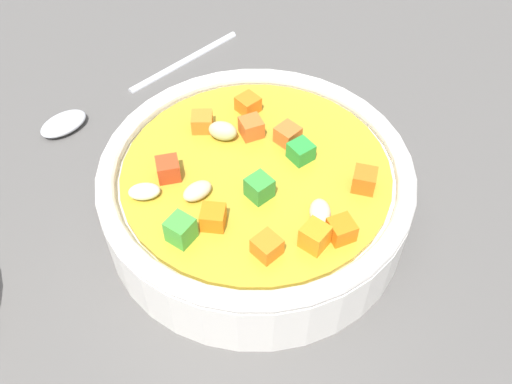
{
  "coord_description": "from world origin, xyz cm",
  "views": [
    {
      "loc": [
        -2.37,
        -24.68,
        31.53
      ],
      "look_at": [
        0.0,
        0.0,
        2.66
      ],
      "focal_mm": 39.63,
      "sensor_mm": 36.0,
      "label": 1
    }
  ],
  "objects": [
    {
      "name": "ground_plane",
      "position": [
        0.0,
        0.0,
        -1.0
      ],
      "size": [
        140.0,
        140.0,
        2.0
      ],
      "primitive_type": "cube",
      "color": "#565451"
    },
    {
      "name": "soup_bowl_main",
      "position": [
        -0.01,
        -0.02,
        2.93
      ],
      "size": [
        20.55,
        20.55,
        6.42
      ],
      "color": "white",
      "rests_on": "ground_plane"
    },
    {
      "name": "spoon",
      "position": [
        -11.13,
        13.43,
        0.45
      ],
      "size": [
        17.15,
        14.32,
        1.03
      ],
      "rotation": [
        0.0,
        0.0,
        3.82
      ],
      "color": "silver",
      "rests_on": "ground_plane"
    }
  ]
}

